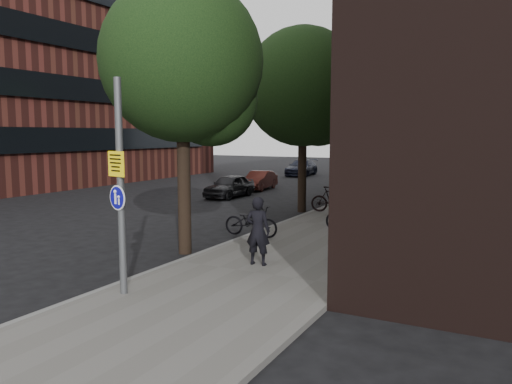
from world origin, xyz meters
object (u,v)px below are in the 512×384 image
Objects in this scene: pedestrian at (258,231)px; parked_bike_facade_near at (351,218)px; parked_car_near at (230,186)px; signpost at (121,187)px.

pedestrian is 0.94× the size of parked_bike_facade_near.
pedestrian is 0.48× the size of parked_car_near.
signpost is at bearing -66.38° from parked_car_near.
parked_bike_facade_near is at bearing 87.76° from signpost.
signpost is 2.37× the size of parked_bike_facade_near.
signpost is 2.53× the size of pedestrian.
parked_car_near reaches higher than parked_bike_facade_near.
signpost is at bearing 174.73° from parked_bike_facade_near.
parked_car_near is at bearing -63.19° from pedestrian.
signpost is 8.70m from parked_bike_facade_near.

